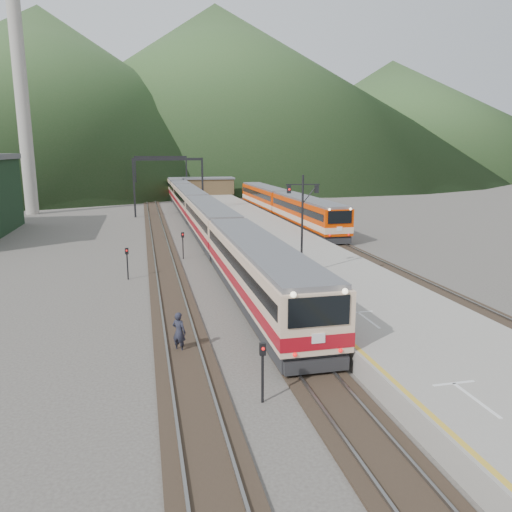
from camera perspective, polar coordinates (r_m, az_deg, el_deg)
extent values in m
plane|color=#47423D|center=(18.56, 9.75, -17.01)|extent=(400.00, 400.00, 0.00)
cube|color=black|center=(56.01, -6.04, 2.76)|extent=(2.60, 200.00, 0.12)
cube|color=slate|center=(55.91, -6.77, 2.84)|extent=(0.10, 200.00, 0.14)
cube|color=slate|center=(56.08, -5.31, 2.90)|extent=(0.10, 200.00, 0.14)
cube|color=black|center=(55.65, -11.16, 2.55)|extent=(2.60, 200.00, 0.12)
cube|color=slate|center=(55.62, -11.90, 2.61)|extent=(0.10, 200.00, 0.14)
cube|color=slate|center=(55.66, -10.42, 2.68)|extent=(0.10, 200.00, 0.14)
cube|color=black|center=(58.47, 5.24, 3.17)|extent=(2.60, 200.00, 0.12)
cube|color=slate|center=(58.23, 4.57, 3.24)|extent=(0.10, 200.00, 0.14)
cube|color=slate|center=(58.68, 5.91, 3.28)|extent=(0.10, 200.00, 0.14)
cube|color=gray|center=(54.93, 0.02, 3.12)|extent=(8.00, 100.00, 1.00)
cube|color=black|center=(70.10, -13.76, 7.57)|extent=(0.25, 0.25, 8.00)
cube|color=black|center=(70.58, -6.13, 7.87)|extent=(0.25, 0.25, 8.00)
cube|color=black|center=(70.02, -10.04, 10.84)|extent=(9.30, 0.22, 0.35)
cube|color=black|center=(95.05, -13.59, 8.64)|extent=(0.25, 0.25, 8.00)
cube|color=black|center=(95.41, -7.94, 8.87)|extent=(0.25, 0.25, 8.00)
cube|color=black|center=(95.00, -10.85, 11.05)|extent=(9.30, 0.22, 0.35)
cylinder|color=#9E998E|center=(78.70, -25.11, 15.28)|extent=(1.80, 1.80, 30.00)
cube|color=brown|center=(93.93, -5.47, 7.90)|extent=(9.00, 4.00, 2.80)
cube|color=slate|center=(93.83, -5.49, 8.85)|extent=(9.40, 4.40, 0.30)
cone|color=#2A4E21|center=(208.71, -23.05, 16.83)|extent=(180.00, 180.00, 60.00)
cone|color=#2A4E21|center=(249.26, -4.57, 18.49)|extent=(220.00, 220.00, 75.00)
cone|color=#2A4E21|center=(253.80, 15.05, 15.18)|extent=(160.00, 160.00, 50.00)
cube|color=#D4B190|center=(29.35, 0.28, -1.50)|extent=(3.08, 20.70, 3.76)
cube|color=#D4B190|center=(49.89, -5.26, 4.03)|extent=(3.08, 20.70, 3.76)
cube|color=#D4B190|center=(70.82, -7.57, 6.31)|extent=(3.08, 20.70, 3.76)
cube|color=#D4B190|center=(91.87, -8.83, 7.55)|extent=(3.08, 20.70, 3.76)
cube|color=#CC3300|center=(56.59, 5.81, 4.84)|extent=(2.88, 19.36, 3.51)
cube|color=#CC3300|center=(75.57, 0.99, 6.67)|extent=(2.88, 19.36, 3.51)
cylinder|color=black|center=(32.32, 5.29, 3.51)|extent=(0.14, 0.14, 6.44)
cube|color=black|center=(32.04, 5.38, 8.14)|extent=(2.20, 0.28, 0.07)
cube|color=black|center=(31.88, 3.78, 7.61)|extent=(0.27, 0.20, 0.50)
cube|color=black|center=(32.27, 6.95, 7.60)|extent=(0.27, 0.20, 0.50)
cylinder|color=black|center=(18.38, 0.75, -13.62)|extent=(0.10, 0.10, 2.00)
cube|color=black|center=(17.96, 0.76, -10.59)|extent=(0.23, 0.17, 0.45)
cylinder|color=black|center=(42.25, -8.35, 1.00)|extent=(0.10, 0.10, 2.00)
cube|color=black|center=(42.06, -8.39, 2.40)|extent=(0.25, 0.20, 0.45)
cylinder|color=black|center=(36.27, -14.48, -1.07)|extent=(0.10, 0.10, 2.00)
cube|color=black|center=(36.05, -14.56, 0.55)|extent=(0.26, 0.22, 0.45)
imported|color=#20212E|center=(22.98, -8.79, -8.58)|extent=(0.81, 0.77, 1.86)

